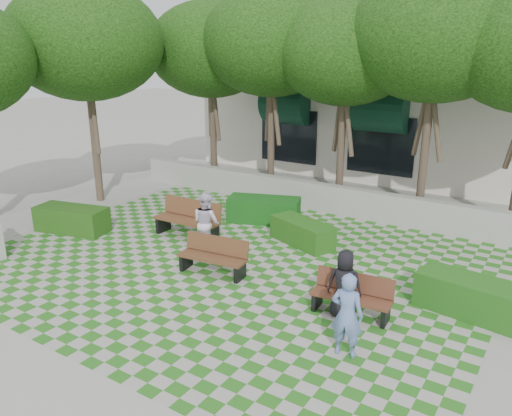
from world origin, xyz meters
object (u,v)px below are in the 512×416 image
Objects in this scene: person_dark at (344,284)px; bench_west at (188,219)px; hedge_midleft at (264,210)px; person_white at (206,222)px; hedge_east at (472,297)px; bench_east at (352,296)px; hedge_midright at (302,232)px; hedge_west at (72,219)px; bench_mid at (214,257)px; person_blue at (347,315)px.

bench_west is at bearing -32.16° from person_dark.
hedge_midleft is 2.86m from person_white.
person_dark is (-2.11, -1.46, 0.32)m from hedge_east.
hedge_midright is at bearing 127.26° from bench_east.
hedge_midright is 6.66m from hedge_west.
bench_west is 1.43× the size of person_dark.
bench_east is 3.86m from hedge_midright.
bench_west reaches higher than bench_east.
bench_west is (-2.11, 1.58, 0.08)m from bench_mid.
hedge_midleft is at bearing 133.97° from bench_east.
person_blue is at bearing -76.82° from bench_east.
hedge_midright is 0.89× the size of hedge_west.
hedge_west is (-5.20, 0.04, -0.05)m from bench_mid.
hedge_east reaches higher than hedge_midright.
bench_east is 0.77× the size of hedge_west.
person_blue reaches higher than hedge_midright.
hedge_east is 3.10m from person_blue.
person_dark is (-0.11, -0.16, 0.29)m from bench_east.
hedge_west is at bearing -15.26° from person_blue.
person_blue is 5.45m from person_white.
bench_west reaches higher than hedge_west.
person_white is at bearing 128.08° from bench_mid.
person_blue is at bearing -53.87° from hedge_midright.
hedge_midleft is at bearing 61.69° from bench_west.
bench_west is at bearing -14.90° from person_white.
person_blue is (3.93, -1.41, 0.35)m from bench_mid.
person_dark reaches higher than bench_mid.
hedge_east is 1.01× the size of hedge_west.
hedge_west is at bearing -173.51° from hedge_east.
bench_mid is 3.94m from hedge_midleft.
hedge_east is at bearing -4.40° from bench_west.
hedge_midright is 0.86× the size of hedge_midleft.
hedge_west is at bearing -138.12° from hedge_midleft.
hedge_west is (-3.10, -1.54, -0.13)m from bench_west.
bench_east is 1.48m from person_blue.
person_white reaches higher than bench_east.
person_white is (0.03, -2.83, 0.42)m from hedge_midleft.
hedge_west is at bearing -15.76° from person_dark.
hedge_west is (-8.68, 0.09, -0.03)m from bench_east.
hedge_midleft is at bearing 97.84° from bench_mid.
hedge_east is 10.74m from hedge_west.
hedge_midright is 1.18× the size of person_white.
bench_east is at bearing -40.71° from hedge_midleft.
person_white is (-4.34, 1.18, 0.10)m from person_dark.
person_white reaches higher than bench_west.
hedge_midleft is (1.10, 2.23, -0.12)m from bench_west.
person_white is at bearing -29.94° from bench_west.
person_blue is 0.96× the size of person_white.
hedge_midright is 1.35× the size of person_dark.
person_blue reaches higher than bench_west.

